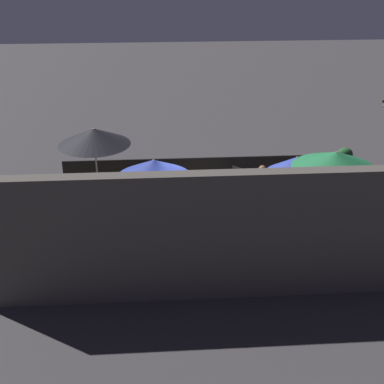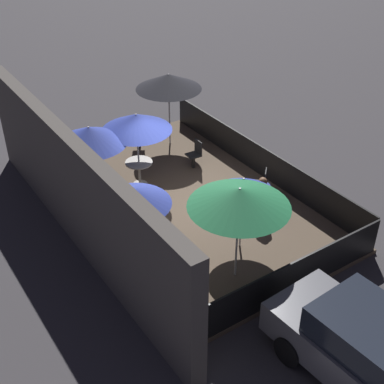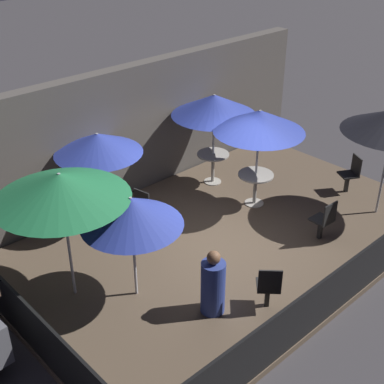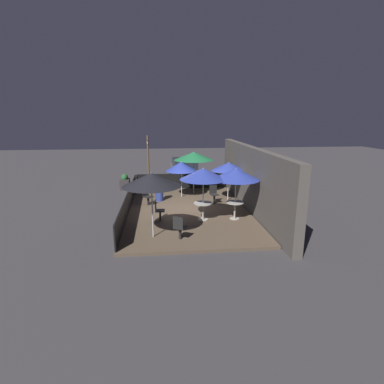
# 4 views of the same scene
# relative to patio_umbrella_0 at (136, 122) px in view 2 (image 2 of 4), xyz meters

# --- Properties ---
(ground_plane) EXTENTS (60.00, 60.00, 0.00)m
(ground_plane) POSITION_rel_patio_umbrella_0_xyz_m (-1.47, -0.54, -2.17)
(ground_plane) COLOR #383538
(patio_deck) EXTENTS (9.12, 5.75, 0.12)m
(patio_deck) POSITION_rel_patio_umbrella_0_xyz_m (-1.47, -0.54, -2.11)
(patio_deck) COLOR brown
(patio_deck) RESTS_ON ground_plane
(building_wall) EXTENTS (10.72, 0.36, 3.14)m
(building_wall) POSITION_rel_patio_umbrella_0_xyz_m (-1.47, 2.56, -0.60)
(building_wall) COLOR #4C4742
(building_wall) RESTS_ON ground_plane
(fence_front) EXTENTS (8.92, 0.05, 0.95)m
(fence_front) POSITION_rel_patio_umbrella_0_xyz_m (-1.47, -3.37, -1.57)
(fence_front) COLOR black
(fence_front) RESTS_ON patio_deck
(fence_side_left) EXTENTS (0.05, 5.55, 0.95)m
(fence_side_left) POSITION_rel_patio_umbrella_0_xyz_m (-5.99, -0.54, -1.57)
(fence_side_left) COLOR black
(fence_side_left) RESTS_ON patio_deck
(patio_umbrella_0) EXTENTS (2.01, 2.01, 2.30)m
(patio_umbrella_0) POSITION_rel_patio_umbrella_0_xyz_m (0.00, 0.00, 0.00)
(patio_umbrella_0) COLOR #B2B2B7
(patio_umbrella_0) RESTS_ON patio_deck
(patio_umbrella_1) EXTENTS (2.02, 2.02, 2.27)m
(patio_umbrella_1) POSITION_rel_patio_umbrella_0_xyz_m (0.04, 1.41, -0.03)
(patio_umbrella_1) COLOR #B2B2B7
(patio_umbrella_1) RESTS_ON patio_deck
(patio_umbrella_2) EXTENTS (2.28, 2.28, 2.43)m
(patio_umbrella_2) POSITION_rel_patio_umbrella_0_xyz_m (-4.77, 0.11, 0.15)
(patio_umbrella_2) COLOR #B2B2B7
(patio_umbrella_2) RESTS_ON patio_deck
(patio_umbrella_3) EXTENTS (1.75, 1.75, 2.00)m
(patio_umbrella_3) POSITION_rel_patio_umbrella_0_xyz_m (-3.97, -0.66, -0.31)
(patio_umbrella_3) COLOR #B2B2B7
(patio_umbrella_3) RESTS_ON patio_deck
(patio_umbrella_4) EXTENTS (1.84, 1.84, 2.07)m
(patio_umbrella_4) POSITION_rel_patio_umbrella_0_xyz_m (-2.96, 1.77, -0.20)
(patio_umbrella_4) COLOR #B2B2B7
(patio_umbrella_4) RESTS_ON patio_deck
(patio_umbrella_5) EXTENTS (2.13, 2.13, 2.46)m
(patio_umbrella_5) POSITION_rel_patio_umbrella_0_xyz_m (1.74, -2.14, 0.16)
(patio_umbrella_5) COLOR #B2B2B7
(patio_umbrella_5) RESTS_ON patio_deck
(dining_table_0) EXTENTS (0.81, 0.81, 0.77)m
(dining_table_0) POSITION_rel_patio_umbrella_0_xyz_m (-0.00, -0.00, -1.45)
(dining_table_0) COLOR #9E998E
(dining_table_0) RESTS_ON patio_deck
(dining_table_1) EXTENTS (0.78, 0.78, 0.78)m
(dining_table_1) POSITION_rel_patio_umbrella_0_xyz_m (0.04, 1.41, -1.44)
(dining_table_1) COLOR #9E998E
(dining_table_1) RESTS_ON patio_deck
(patio_chair_0) EXTENTS (0.42, 0.42, 0.91)m
(patio_chair_0) POSITION_rel_patio_umbrella_0_xyz_m (-0.08, -1.94, -1.56)
(patio_chair_0) COLOR black
(patio_chair_0) RESTS_ON patio_deck
(patio_chair_1) EXTENTS (0.54, 0.54, 0.92)m
(patio_chair_1) POSITION_rel_patio_umbrella_0_xyz_m (2.11, -1.17, -1.55)
(patio_chair_1) COLOR black
(patio_chair_1) RESTS_ON patio_deck
(patio_chair_2) EXTENTS (0.47, 0.47, 0.95)m
(patio_chair_2) POSITION_rel_patio_umbrella_0_xyz_m (-2.46, 0.92, -1.52)
(patio_chair_2) COLOR black
(patio_chair_2) RESTS_ON patio_deck
(patio_chair_3) EXTENTS (0.57, 0.57, 0.90)m
(patio_chair_3) POSITION_rel_patio_umbrella_0_xyz_m (-2.54, -2.52, -1.56)
(patio_chair_3) COLOR black
(patio_chair_3) RESTS_ON patio_deck
(patron_0) EXTENTS (0.53, 0.53, 1.24)m
(patron_0) POSITION_rel_patio_umbrella_0_xyz_m (-3.28, -1.91, -1.51)
(patron_0) COLOR navy
(patron_0) RESTS_ON patio_deck
(parked_car_0) EXTENTS (4.31, 1.98, 1.62)m
(parked_car_0) POSITION_rel_patio_umbrella_0_xyz_m (-8.56, -0.13, -1.32)
(parked_car_0) COLOR #5B5B60
(parked_car_0) RESTS_ON ground_plane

